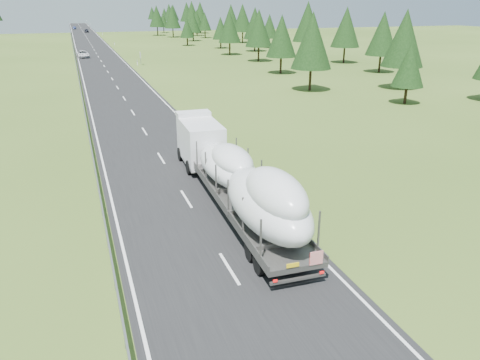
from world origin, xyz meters
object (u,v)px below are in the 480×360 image
object	(u,v)px
distant_car_blue	(74,28)
distant_van	(83,54)
highway_sign	(140,56)
distant_car_dark	(87,31)
boat_truck	(237,174)

from	to	relation	value
distant_car_blue	distant_van	bearing A→B (deg)	-85.09
highway_sign	distant_van	bearing A→B (deg)	119.99
distant_car_dark	highway_sign	bearing A→B (deg)	-85.92
boat_truck	distant_van	bearing A→B (deg)	93.75
boat_truck	distant_van	size ratio (longest dim) A/B	3.71
distant_van	distant_car_dark	world-z (taller)	distant_van
highway_sign	distant_car_blue	world-z (taller)	highway_sign
distant_car_dark	distant_car_blue	world-z (taller)	distant_car_dark
boat_truck	distant_car_blue	world-z (taller)	boat_truck
highway_sign	distant_car_dark	xyz separation A→B (m)	(-5.86, 120.03, -1.09)
highway_sign	distant_car_blue	bearing A→B (deg)	93.95
distant_van	boat_truck	bearing A→B (deg)	-89.15
distant_car_blue	distant_car_dark	bearing A→B (deg)	-76.17
distant_van	distant_car_blue	distance (m)	130.16
distant_van	distant_car_blue	xyz separation A→B (m)	(0.37, 130.16, -0.14)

